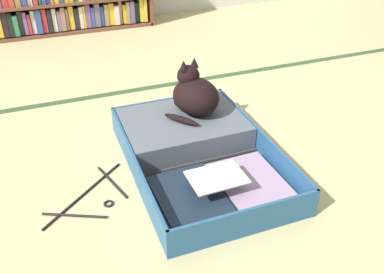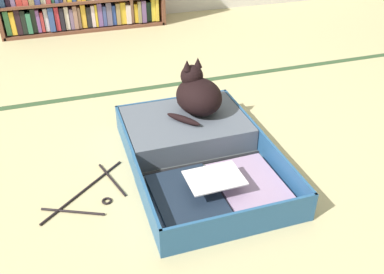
% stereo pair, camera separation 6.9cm
% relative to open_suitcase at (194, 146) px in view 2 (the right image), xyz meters
% --- Properties ---
extents(ground_plane, '(10.00, 10.00, 0.00)m').
position_rel_open_suitcase_xyz_m(ground_plane, '(0.08, -0.15, -0.05)').
color(ground_plane, tan).
extents(tatami_border, '(4.80, 0.05, 0.00)m').
position_rel_open_suitcase_xyz_m(tatami_border, '(0.08, 0.77, -0.05)').
color(tatami_border, '#314B2C').
rests_on(tatami_border, ground_plane).
extents(open_suitcase, '(0.61, 0.92, 0.13)m').
position_rel_open_suitcase_xyz_m(open_suitcase, '(0.00, 0.00, 0.00)').
color(open_suitcase, '#25527F').
rests_on(open_suitcase, ground_plane).
extents(black_cat, '(0.30, 0.30, 0.26)m').
position_rel_open_suitcase_xyz_m(black_cat, '(0.07, 0.18, 0.17)').
color(black_cat, black).
rests_on(black_cat, open_suitcase).
extents(clothes_hanger, '(0.36, 0.34, 0.01)m').
position_rel_open_suitcase_xyz_m(clothes_hanger, '(-0.49, -0.13, -0.05)').
color(clothes_hanger, black).
rests_on(clothes_hanger, ground_plane).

